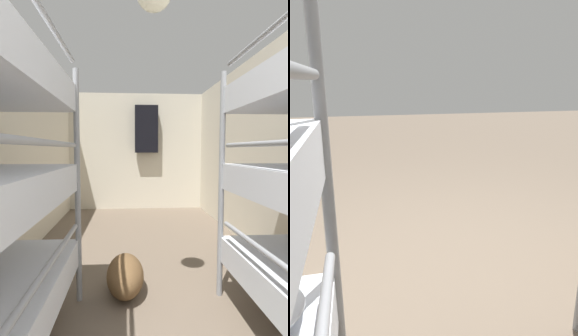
{
  "view_description": "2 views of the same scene",
  "coord_description": "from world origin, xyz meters",
  "views": [
    {
      "loc": [
        -0.18,
        0.34,
        1.17
      ],
      "look_at": [
        0.02,
        3.39,
        0.96
      ],
      "focal_mm": 28.0,
      "sensor_mm": 36.0,
      "label": 1
    },
    {
      "loc": [
        0.46,
        1.71,
        1.18
      ],
      "look_at": [
        0.08,
        0.22,
        0.77
      ],
      "focal_mm": 35.0,
      "sensor_mm": 36.0,
      "label": 2
    }
  ],
  "objects": [
    {
      "name": "ground_plane",
      "position": [
        0.0,
        0.0,
        0.0
      ],
      "size": [
        20.0,
        20.0,
        0.0
      ],
      "primitive_type": "plane",
      "color": "#6B5B4C"
    }
  ]
}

